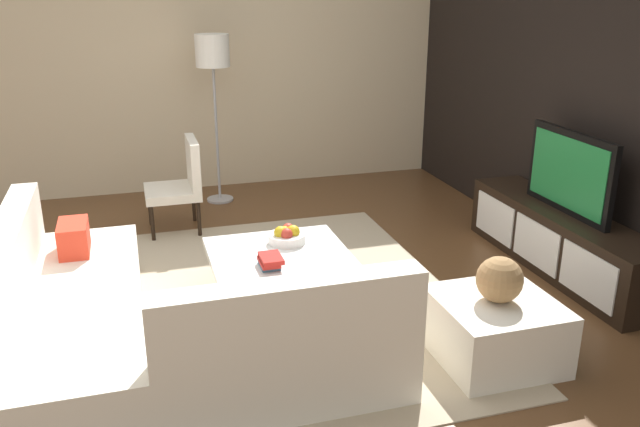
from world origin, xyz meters
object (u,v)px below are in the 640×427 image
accent_chair_near (182,180)px  decorative_ball (500,280)px  media_console (561,241)px  floor_lamp (213,60)px  ottoman (494,330)px  fruit_bowl (287,236)px  book_stack (270,261)px  coffee_table (280,276)px  sectional_couch (141,325)px  television (570,173)px

accent_chair_near → decorative_ball: 3.26m
media_console → floor_lamp: floor_lamp is taller
media_console → ottoman: media_console is taller
media_console → fruit_bowl: size_ratio=7.28×
floor_lamp → decorative_ball: bearing=17.8°
ottoman → fruit_bowl: 1.66m
media_console → book_stack: media_console is taller
media_console → coffee_table: size_ratio=2.06×
fruit_bowl → sectional_couch: bearing=-54.6°
ottoman → fruit_bowl: fruit_bowl is taller
ottoman → coffee_table: bearing=-136.4°
media_console → accent_chair_near: 3.36m
floor_lamp → book_stack: floor_lamp is taller
decorative_ball → fruit_bowl: bearing=-143.2°
media_console → book_stack: bearing=-87.1°
floor_lamp → coffee_table: bearing=1.9°
accent_chair_near → sectional_couch: bearing=-16.5°
sectional_couch → accent_chair_near: size_ratio=2.65×
media_console → sectional_couch: size_ratio=0.88×
fruit_bowl → book_stack: (0.40, -0.22, -0.01)m
book_stack → ottoman: bearing=52.7°
coffee_table → ottoman: ottoman is taller
media_console → sectional_couch: bearing=-81.4°
television → ottoman: size_ratio=1.40×
coffee_table → ottoman: bearing=43.6°
media_console → fruit_bowl: fruit_bowl is taller
accent_chair_near → floor_lamp: bearing=145.4°
television → fruit_bowl: size_ratio=3.51×
ottoman → media_console: bearing=130.6°
sectional_couch → media_console: bearing=98.6°
television → coffee_table: television is taller
book_stack → sectional_couch: bearing=-66.9°
television → fruit_bowl: 2.25m
floor_lamp → decorative_ball: (3.63, 1.17, -0.94)m
accent_chair_near → fruit_bowl: accent_chair_near is taller
media_console → fruit_bowl: (-0.28, -2.20, 0.19)m
media_console → coffee_table: bearing=-92.5°
coffee_table → floor_lamp: floor_lamp is taller
accent_chair_near → book_stack: 1.97m
accent_chair_near → ottoman: (2.84, 1.61, -0.29)m
accent_chair_near → book_stack: (1.92, 0.41, -0.07)m
floor_lamp → accent_chair_near: bearing=-29.6°
media_console → accent_chair_near: (-1.80, -2.82, 0.24)m
television → accent_chair_near: size_ratio=1.13×
accent_chair_near → decorative_ball: accent_chair_near is taller
media_console → coffee_table: 2.30m
floor_lamp → ottoman: 4.02m
sectional_couch → ottoman: (0.54, 2.08, -0.08)m
accent_chair_near → book_stack: size_ratio=4.08×
floor_lamp → fruit_bowl: 2.54m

